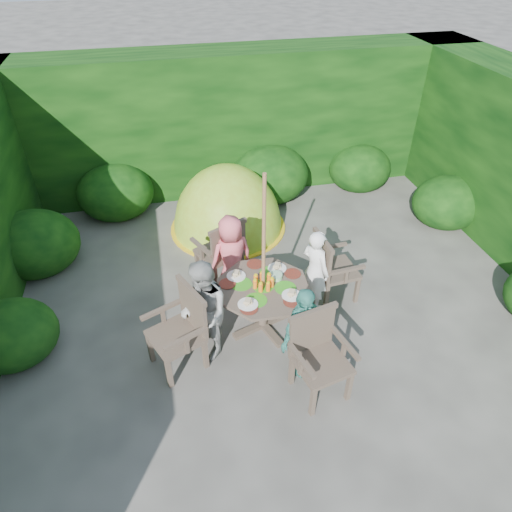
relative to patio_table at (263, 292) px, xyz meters
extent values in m
plane|color=#42403B|center=(0.33, 0.01, -0.58)|extent=(60.00, 60.00, 0.00)
cube|color=black|center=(0.33, 4.01, 0.67)|extent=(9.00, 1.00, 2.50)
cylinder|color=#403429|center=(0.00, 0.00, -0.25)|extent=(0.11, 0.11, 0.65)
cube|color=#403429|center=(0.00, 0.00, -0.55)|extent=(0.84, 0.37, 0.06)
cube|color=#403429|center=(0.00, 0.00, -0.55)|extent=(0.37, 0.84, 0.06)
cylinder|color=#403429|center=(0.00, 0.00, 0.09)|extent=(1.50, 1.50, 0.04)
cylinder|color=green|center=(-0.15, -0.23, 0.11)|extent=(0.27, 0.27, 0.00)
cylinder|color=green|center=(0.25, -0.10, 0.11)|extent=(0.27, 0.27, 0.00)
cylinder|color=green|center=(-0.26, 0.09, 0.11)|extent=(0.27, 0.27, 0.00)
cylinder|color=green|center=(0.14, 0.23, 0.11)|extent=(0.27, 0.27, 0.00)
cylinder|color=green|center=(0.00, 0.00, 0.11)|extent=(0.27, 0.27, 0.00)
cylinder|color=white|center=(0.25, 0.29, 0.12)|extent=(0.24, 0.24, 0.01)
cylinder|color=white|center=(-0.29, 0.25, 0.12)|extent=(0.24, 0.24, 0.01)
cylinder|color=white|center=(-0.25, -0.29, 0.12)|extent=(0.24, 0.24, 0.01)
cylinder|color=white|center=(0.28, -0.25, 0.12)|extent=(0.24, 0.24, 0.01)
cylinder|color=#AB280B|center=(0.41, 0.14, 0.12)|extent=(0.21, 0.21, 0.01)
cylinder|color=#AB280B|center=(-0.01, 0.44, 0.12)|extent=(0.21, 0.21, 0.01)
cylinder|color=#AB280B|center=(-0.42, 0.13, 0.12)|extent=(0.21, 0.21, 0.01)
cylinder|color=#AB280B|center=(-0.26, -0.36, 0.12)|extent=(0.21, 0.21, 0.01)
cylinder|color=#AB280B|center=(0.26, -0.35, 0.12)|extent=(0.21, 0.21, 0.01)
cylinder|color=green|center=(0.18, 0.11, 0.14)|extent=(0.17, 0.17, 0.06)
cylinder|color=brown|center=(0.00, 0.00, 0.52)|extent=(0.06, 0.06, 2.20)
cube|color=#403429|center=(1.11, 0.38, -0.14)|extent=(0.55, 0.57, 0.05)
cube|color=#403429|center=(1.36, 0.17, -0.36)|extent=(0.06, 0.06, 0.43)
cube|color=#403429|center=(1.32, 0.62, -0.36)|extent=(0.06, 0.06, 0.43)
cube|color=#403429|center=(0.91, 0.14, -0.36)|extent=(0.06, 0.06, 0.43)
cube|color=#403429|center=(0.87, 0.59, -0.36)|extent=(0.06, 0.06, 0.43)
cube|color=#403429|center=(0.87, 0.36, 0.14)|extent=(0.08, 0.53, 0.51)
cube|color=#403429|center=(1.13, 0.12, 0.07)|extent=(0.51, 0.09, 0.04)
cube|color=#403429|center=(1.09, 0.65, 0.07)|extent=(0.51, 0.09, 0.04)
cube|color=#403429|center=(-1.12, -0.38, -0.12)|extent=(0.71, 0.72, 0.05)
cube|color=#403429|center=(-1.43, -0.26, -0.35)|extent=(0.07, 0.07, 0.45)
cube|color=#403429|center=(-1.24, -0.69, -0.35)|extent=(0.07, 0.07, 0.45)
cube|color=#403429|center=(-1.00, -0.08, -0.35)|extent=(0.07, 0.07, 0.45)
cube|color=#403429|center=(-0.81, -0.50, -0.35)|extent=(0.07, 0.07, 0.45)
cube|color=#403429|center=(-0.89, -0.28, 0.17)|extent=(0.26, 0.52, 0.53)
cube|color=#403429|center=(-1.23, -0.13, 0.09)|extent=(0.51, 0.26, 0.04)
cube|color=#403429|center=(-1.01, -0.64, 0.09)|extent=(0.51, 0.26, 0.04)
cube|color=#403429|center=(-0.39, 1.11, -0.12)|extent=(0.72, 0.71, 0.05)
cube|color=#403429|center=(-0.28, 1.42, -0.36)|extent=(0.07, 0.07, 0.44)
cube|color=#403429|center=(-0.70, 1.22, -0.36)|extent=(0.07, 0.07, 0.44)
cube|color=#403429|center=(-0.08, 1.00, -0.36)|extent=(0.07, 0.07, 0.44)
cube|color=#403429|center=(-0.50, 0.80, -0.36)|extent=(0.07, 0.07, 0.44)
cube|color=#403429|center=(-0.28, 0.89, 0.16)|extent=(0.51, 0.27, 0.53)
cube|color=#403429|center=(-0.14, 1.23, 0.09)|extent=(0.28, 0.50, 0.04)
cube|color=#403429|center=(-0.63, 1.00, 0.09)|extent=(0.28, 0.50, 0.04)
cube|color=#403429|center=(0.38, -1.12, -0.13)|extent=(0.64, 0.63, 0.05)
cube|color=#403429|center=(0.21, -1.39, -0.36)|extent=(0.06, 0.06, 0.44)
cube|color=#403429|center=(0.65, -1.29, -0.36)|extent=(0.06, 0.06, 0.44)
cube|color=#403429|center=(0.11, -0.95, -0.36)|extent=(0.06, 0.06, 0.44)
cube|color=#403429|center=(0.55, -0.85, -0.36)|extent=(0.06, 0.06, 0.44)
cube|color=#403429|center=(0.32, -0.88, 0.15)|extent=(0.54, 0.16, 0.52)
cube|color=#403429|center=(0.12, -1.18, 0.07)|extent=(0.17, 0.52, 0.04)
cube|color=#403429|center=(0.64, -1.06, 0.07)|extent=(0.17, 0.52, 0.04)
imported|color=white|center=(0.75, 0.26, 0.02)|extent=(0.46, 0.52, 1.20)
imported|color=#A0A19B|center=(-0.76, -0.26, 0.08)|extent=(0.62, 0.73, 1.33)
imported|color=#E9606B|center=(-0.26, 0.75, 0.04)|extent=(0.69, 0.54, 1.23)
imported|color=teal|center=(0.26, -0.76, 0.02)|extent=(0.74, 0.67, 1.21)
ellipsoid|color=#9BB122|center=(-0.04, 2.41, -0.58)|extent=(2.20, 2.20, 2.23)
ellipsoid|color=black|center=(0.10, 1.80, -0.58)|extent=(0.69, 0.47, 0.77)
cylinder|color=yellow|center=(-0.04, 2.41, -0.57)|extent=(1.95, 1.95, 0.03)
camera|label=1|loc=(-1.01, -4.09, 3.73)|focal=32.00mm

